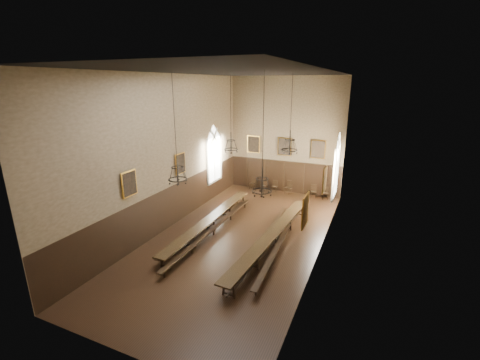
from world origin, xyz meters
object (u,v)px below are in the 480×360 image
Objects in this scene: bench_right_inner at (265,239)px; table_right at (272,240)px; chair_4 at (288,190)px; chandelier_back_right at (290,145)px; chandelier_front_left at (178,173)px; bench_right_outer at (280,242)px; chandelier_back_left at (231,144)px; chair_2 at (264,187)px; bench_left_outer at (202,224)px; chair_6 at (314,194)px; bench_left_inner at (214,230)px; table_left at (211,224)px; chair_7 at (325,195)px; chair_3 at (274,188)px; chair_1 at (253,186)px; chandelier_front_right at (262,184)px.

table_right is at bearing -26.79° from bench_right_inner.
chair_4 is at bearing 99.82° from table_right.
chandelier_front_left is (-4.11, -5.42, -0.74)m from chandelier_back_right.
bench_right_inner is 0.95× the size of bench_right_outer.
chandelier_front_left is at bearing -150.83° from table_right.
chandelier_back_left is 3.65m from chandelier_back_right.
table_right is 9.43m from chair_2.
chandelier_back_right reaches higher than table_right.
chandelier_back_right reaches higher than bench_left_outer.
chandelier_back_right is (-0.59, -5.64, 4.71)m from chair_6.
bench_left_outer is 9.11× the size of chair_4.
chandelier_back_right is at bearing 41.90° from bench_left_inner.
table_left reaches higher than bench_left_outer.
chandelier_back_left is at bearing 147.35° from bench_right_outer.
chair_4 is 0.20× the size of chandelier_front_left.
table_left is 4.80m from chandelier_front_left.
chair_7 is at bearing 77.35° from bench_right_inner.
table_right is 0.48m from bench_right_outer.
chair_3 is (0.87, 0.09, 0.01)m from chair_2.
bench_right_inner is 10.08× the size of chair_2.
bench_left_inner is 6.62m from chandelier_back_right.
bench_right_outer is (0.93, -0.08, 0.01)m from bench_right_inner.
table_left is 9.95× the size of chair_1.
bench_left_outer is 4.09m from bench_right_inner.
chandelier_back_right is at bearing 81.36° from bench_right_inner.
chandelier_front_right reaches higher than chair_1.
bench_left_inner is at bearing 74.45° from chandelier_front_left.
table_right is (4.00, -0.51, 0.02)m from table_left.
chair_3 is (1.85, 0.09, -0.03)m from chair_1.
chandelier_back_right is at bearing 29.69° from bench_left_outer.
table_right is 10.30× the size of chair_4.
bench_right_inner is at bearing 35.14° from chandelier_front_left.
chandelier_back_right reaches higher than chair_1.
chair_7 is (0.89, 0.02, 0.00)m from chair_6.
bench_right_inner is (3.03, 0.27, -0.03)m from bench_left_inner.
bench_left_outer is 8.28m from chair_2.
bench_left_outer is at bearing -135.72° from chair_6.
chair_7 is at bearing 17.32° from chair_4.
chair_2 is 4.94m from chair_7.
chair_2 is at bearing 121.55° from chandelier_back_right.
chair_7 is at bearing 56.77° from table_left.
bench_left_outer is 0.93× the size of bench_left_inner.
chair_1 is at bearing 91.72° from chandelier_front_left.
chair_3 is (-2.67, 8.83, -0.14)m from table_right.
bench_left_outer is 10.18m from chair_7.
table_right is at bearing 92.21° from chandelier_front_right.
chandelier_back_right reaches higher than bench_right_outer.
table_left is at bearing -135.30° from chair_7.
chair_2 is 8.14m from chandelier_back_right.
chair_6 is at bearing -4.63° from chair_3.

